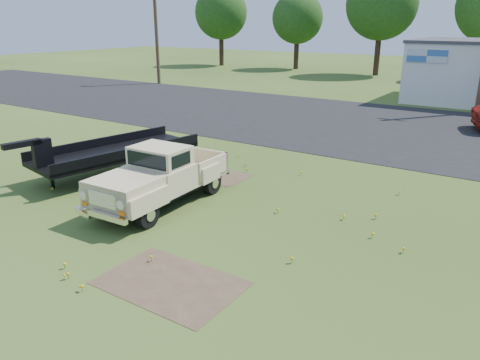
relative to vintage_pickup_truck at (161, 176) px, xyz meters
The scene contains 10 objects.
ground 2.02m from the vintage_pickup_truck, 10.89° to the right, with size 140.00×140.00×0.00m, color #334F19.
asphalt_lot 14.79m from the vintage_pickup_truck, 83.12° to the left, with size 90.00×14.00×0.02m, color black.
dirt_patch_a 4.76m from the vintage_pickup_truck, 45.62° to the right, with size 3.00×2.00×0.01m, color #4F3D2A.
dirt_patch_b 3.30m from the vintage_pickup_truck, 94.19° to the left, with size 2.20×1.60×0.01m, color #4F3D2A.
utility_pole_west 29.87m from the vintage_pickup_truck, 133.05° to the left, with size 1.60×0.30×9.00m.
treeline_a 47.85m from the vintage_pickup_truck, 123.48° to the left, with size 6.40×6.40×9.52m.
treeline_b 44.04m from the vintage_pickup_truck, 111.76° to the left, with size 5.76×5.76×8.57m.
treeline_c 40.11m from the vintage_pickup_truck, 99.04° to the left, with size 7.04×7.04×10.47m.
vintage_pickup_truck is the anchor object (origin of this frame).
flatbed_trailer 3.81m from the vintage_pickup_truck, 157.95° to the left, with size 2.18×6.54×1.78m, color black, non-canonical shape.
Camera 1 is at (7.58, -9.48, 5.31)m, focal length 35.00 mm.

